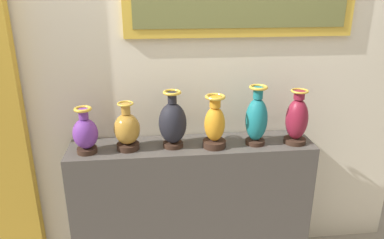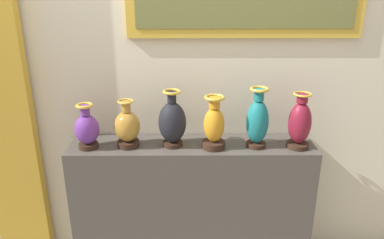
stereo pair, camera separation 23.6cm
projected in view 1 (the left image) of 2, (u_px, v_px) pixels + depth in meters
The scene contains 8 objects.
display_shelf at pixel (192, 207), 2.59m from camera, with size 1.62×0.34×0.98m, color #4C4742.
back_wall at pixel (190, 47), 2.43m from camera, with size 3.20×0.14×3.13m.
vase_violet at pixel (85, 133), 2.26m from camera, with size 0.15×0.15×0.30m.
vase_ochre at pixel (127, 130), 2.31m from camera, with size 0.17×0.17×0.31m.
vase_onyx at pixel (173, 123), 2.34m from camera, with size 0.18×0.18×0.38m.
vase_amber at pixel (215, 125), 2.34m from camera, with size 0.15×0.15×0.35m.
vase_teal at pixel (256, 119), 2.37m from camera, with size 0.14×0.14×0.40m.
vase_burgundy at pixel (297, 120), 2.39m from camera, with size 0.15×0.15×0.36m.
Camera 1 is at (-0.25, -2.21, 1.97)m, focal length 34.30 mm.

